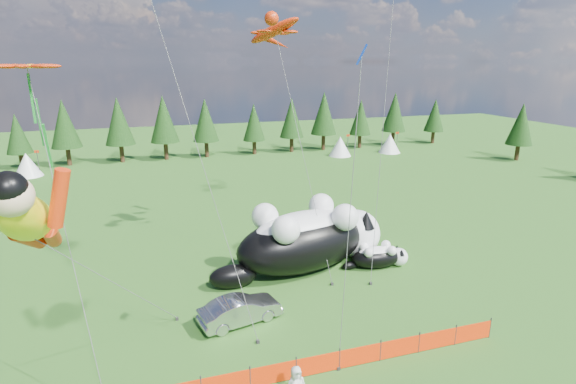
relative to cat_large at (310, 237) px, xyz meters
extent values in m
plane|color=#113A0A|center=(-5.31, -7.05, -2.12)|extent=(160.00, 160.00, 0.00)
cylinder|color=#262626|center=(-6.31, -10.05, -1.57)|extent=(0.06, 0.06, 1.10)
cylinder|color=#262626|center=(-4.31, -10.05, -1.57)|extent=(0.06, 0.06, 1.10)
cylinder|color=#262626|center=(-2.31, -10.05, -1.57)|extent=(0.06, 0.06, 1.10)
cylinder|color=#262626|center=(-0.31, -10.05, -1.57)|extent=(0.06, 0.06, 1.10)
cylinder|color=#262626|center=(1.69, -10.05, -1.57)|extent=(0.06, 0.06, 1.10)
cylinder|color=#262626|center=(3.69, -10.05, -1.57)|extent=(0.06, 0.06, 1.10)
cylinder|color=#262626|center=(5.69, -10.05, -1.57)|extent=(0.06, 0.06, 1.10)
cube|color=#FF3105|center=(-7.31, -10.05, -1.62)|extent=(2.00, 0.04, 0.90)
cube|color=#FF3105|center=(-5.31, -10.05, -1.62)|extent=(2.00, 0.04, 0.90)
cube|color=#FF3105|center=(-3.31, -10.05, -1.62)|extent=(2.00, 0.04, 0.90)
cube|color=#FF3105|center=(-1.31, -10.05, -1.62)|extent=(2.00, 0.04, 0.90)
cube|color=#FF3105|center=(0.69, -10.05, -1.62)|extent=(2.00, 0.04, 0.90)
cube|color=#FF3105|center=(2.69, -10.05, -1.62)|extent=(2.00, 0.04, 0.90)
cube|color=#FF3105|center=(4.69, -10.05, -1.62)|extent=(2.00, 0.04, 0.90)
ellipsoid|color=black|center=(-0.52, -0.12, -0.27)|extent=(9.97, 6.23, 3.70)
ellipsoid|color=white|center=(-0.52, -0.12, 0.66)|extent=(7.49, 4.54, 2.26)
sphere|color=white|center=(3.69, 0.83, -0.47)|extent=(3.29, 3.29, 3.29)
sphere|color=#FB6163|center=(5.05, 1.13, -0.47)|extent=(0.46, 0.46, 0.46)
ellipsoid|color=black|center=(-5.33, -1.20, -1.40)|extent=(3.12, 2.03, 1.44)
cone|color=black|center=(3.90, -0.13, 0.84)|extent=(1.15, 1.15, 1.15)
cone|color=black|center=(3.47, 1.79, 0.84)|extent=(1.15, 1.15, 1.15)
sphere|color=white|center=(1.39, 1.68, 1.48)|extent=(1.73, 1.73, 1.73)
sphere|color=white|center=(1.98, -0.92, 1.48)|extent=(1.73, 1.73, 1.73)
sphere|color=white|center=(-2.82, 0.74, 1.48)|extent=(1.73, 1.73, 1.73)
sphere|color=white|center=(-2.23, -1.87, 1.48)|extent=(1.73, 1.73, 1.73)
ellipsoid|color=black|center=(4.18, -1.29, -1.44)|extent=(3.53, 1.97, 1.35)
ellipsoid|color=white|center=(4.18, -1.29, -1.11)|extent=(2.66, 1.42, 0.82)
sphere|color=white|center=(5.74, -1.48, -1.52)|extent=(1.20, 1.20, 1.20)
sphere|color=#FB6163|center=(6.24, -1.54, -1.52)|extent=(0.17, 0.17, 0.17)
ellipsoid|color=black|center=(2.40, -1.07, -1.86)|extent=(1.10, 0.65, 0.52)
cone|color=black|center=(5.69, -1.84, -1.04)|extent=(0.42, 0.42, 0.42)
cone|color=black|center=(5.78, -1.13, -1.04)|extent=(0.42, 0.42, 0.42)
sphere|color=white|center=(5.05, -0.91, -0.81)|extent=(0.63, 0.63, 0.63)
sphere|color=white|center=(4.93, -1.87, -0.81)|extent=(0.63, 0.63, 0.63)
sphere|color=white|center=(3.49, -0.72, -0.81)|extent=(0.63, 0.63, 0.63)
sphere|color=white|center=(3.38, -1.68, -0.81)|extent=(0.63, 0.63, 0.63)
imported|color=#BABABF|center=(-5.68, -5.04, -1.41)|extent=(4.53, 2.44, 1.42)
cylinder|color=#595959|center=(-11.16, -6.82, 2.05)|extent=(0.03, 0.03, 11.03)
cube|color=#262626|center=(-8.84, -3.85, -2.04)|extent=(0.15, 0.15, 0.16)
cylinder|color=#595959|center=(-0.04, 1.83, 5.52)|extent=(0.03, 0.03, 17.58)
cube|color=#262626|center=(0.42, -2.75, -2.04)|extent=(0.15, 0.15, 0.16)
cylinder|color=#595959|center=(-12.87, -7.16, 4.39)|extent=(0.03, 0.03, 14.04)
cube|color=#198B28|center=(-13.91, -4.38, 8.47)|extent=(0.18, 0.18, 4.02)
cylinder|color=#595959|center=(-7.48, -4.10, 7.71)|extent=(0.03, 0.03, 20.74)
cube|color=#262626|center=(-5.27, -7.08, -2.04)|extent=(0.15, 0.15, 0.16)
cylinder|color=#595959|center=(4.29, -1.03, 8.69)|extent=(0.03, 0.03, 22.07)
cube|color=#262626|center=(2.69, -3.39, -2.04)|extent=(0.15, 0.15, 0.16)
cylinder|color=#595959|center=(-1.95, -9.71, 4.61)|extent=(0.03, 0.03, 13.20)
cube|color=#262626|center=(-2.35, -10.04, -2.04)|extent=(0.15, 0.15, 0.16)
camera|label=1|loc=(-9.50, -25.39, 10.93)|focal=28.00mm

